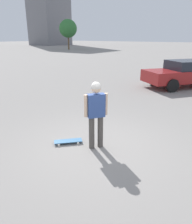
% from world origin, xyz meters
% --- Properties ---
extents(ground_plane, '(220.00, 220.00, 0.00)m').
position_xyz_m(ground_plane, '(0.00, 0.00, 0.00)').
color(ground_plane, gray).
extents(person, '(0.42, 0.52, 1.76)m').
position_xyz_m(person, '(0.00, 0.00, 1.05)').
color(person, '#4C4742').
rests_on(person, ground_plane).
extents(skateboard, '(0.69, 0.72, 0.08)m').
position_xyz_m(skateboard, '(-0.75, -0.27, 0.06)').
color(skateboard, '#336693').
rests_on(skateboard, ground_plane).
extents(car_parked_near, '(4.29, 4.93, 1.51)m').
position_xyz_m(car_parked_near, '(-0.13, 9.03, 0.79)').
color(car_parked_near, maroon).
rests_on(car_parked_near, ground_plane).
extents(tree_distant, '(3.78, 3.78, 6.25)m').
position_xyz_m(tree_distant, '(-30.91, 32.70, 4.34)').
color(tree_distant, brown).
rests_on(tree_distant, ground_plane).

